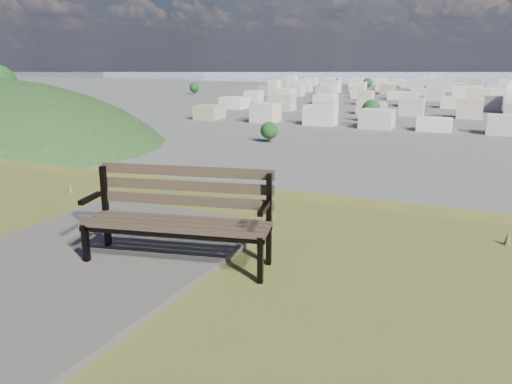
% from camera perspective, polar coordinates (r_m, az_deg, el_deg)
% --- Properties ---
extents(park_bench, '(1.97, 0.98, 0.99)m').
position_cam_1_polar(park_bench, '(5.16, -8.68, -2.23)').
color(park_bench, '#443227').
rests_on(park_bench, hilltop_mesa).
extents(gravel_patch, '(2.82, 3.92, 0.08)m').
position_cam_1_polar(gravel_patch, '(5.53, -19.21, -7.49)').
color(gravel_patch, '#5A554E').
rests_on(gravel_patch, hilltop_mesa).
extents(grass_tufts, '(12.49, 7.38, 0.28)m').
position_cam_1_polar(grass_tufts, '(3.73, -14.51, -17.15)').
color(grass_tufts, brown).
rests_on(grass_tufts, hilltop_mesa).
extents(city_blocks, '(395.00, 361.00, 7.00)m').
position_cam_1_polar(city_blocks, '(398.02, 23.66, 10.42)').
color(city_blocks, beige).
rests_on(city_blocks, ground).
extents(city_trees, '(406.52, 387.20, 9.98)m').
position_cam_1_polar(city_trees, '(323.88, 18.81, 10.33)').
color(city_trees, '#36241B').
rests_on(city_trees, ground).
extents(bay_water, '(2400.00, 700.00, 0.12)m').
position_cam_1_polar(bay_water, '(903.28, 23.99, 12.07)').
color(bay_water, '#93A4BC').
rests_on(bay_water, ground).
extents(far_hills, '(2050.00, 340.00, 60.00)m').
position_cam_1_polar(far_hills, '(1407.20, 21.68, 13.96)').
color(far_hills, '#8895A9').
rests_on(far_hills, ground).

